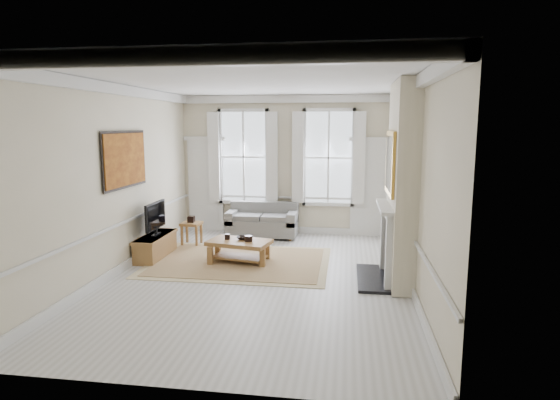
% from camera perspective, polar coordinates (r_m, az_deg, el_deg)
% --- Properties ---
extents(floor, '(7.20, 7.20, 0.00)m').
position_cam_1_polar(floor, '(8.42, -2.57, -9.45)').
color(floor, '#B7B5AD').
rests_on(floor, ground).
extents(ceiling, '(7.20, 7.20, 0.00)m').
position_cam_1_polar(ceiling, '(8.01, -2.75, 14.28)').
color(ceiling, white).
rests_on(ceiling, back_wall).
extents(back_wall, '(5.20, 0.00, 5.20)m').
position_cam_1_polar(back_wall, '(11.58, 0.71, 4.26)').
color(back_wall, beige).
rests_on(back_wall, floor).
extents(left_wall, '(0.00, 7.20, 7.20)m').
position_cam_1_polar(left_wall, '(8.90, -19.34, 2.29)').
color(left_wall, beige).
rests_on(left_wall, floor).
extents(right_wall, '(0.00, 7.20, 7.20)m').
position_cam_1_polar(right_wall, '(7.97, 16.04, 1.71)').
color(right_wall, beige).
rests_on(right_wall, floor).
extents(window_left, '(1.26, 0.20, 2.20)m').
position_cam_1_polar(window_left, '(11.70, -4.44, 5.26)').
color(window_left, '#B2BCC6').
rests_on(window_left, back_wall).
extents(window_right, '(1.26, 0.20, 2.20)m').
position_cam_1_polar(window_right, '(11.42, 5.93, 5.15)').
color(window_right, '#B2BCC6').
rests_on(window_right, back_wall).
extents(door_left, '(0.90, 0.08, 2.30)m').
position_cam_1_polar(door_left, '(12.04, -9.04, 1.70)').
color(door_left, silver).
rests_on(door_left, floor).
extents(door_right, '(0.90, 0.08, 2.30)m').
position_cam_1_polar(door_right, '(11.51, 10.85, 1.31)').
color(door_right, silver).
rests_on(door_right, floor).
extents(painting, '(0.05, 1.66, 1.06)m').
position_cam_1_polar(painting, '(9.12, -18.36, 4.70)').
color(painting, '#BB7020').
rests_on(painting, left_wall).
extents(chimney_breast, '(0.35, 1.70, 3.38)m').
position_cam_1_polar(chimney_breast, '(8.15, 14.63, 1.93)').
color(chimney_breast, beige).
rests_on(chimney_breast, floor).
extents(hearth, '(0.55, 1.50, 0.05)m').
position_cam_1_polar(hearth, '(8.47, 11.28, -9.31)').
color(hearth, black).
rests_on(hearth, floor).
extents(fireplace, '(0.21, 1.45, 1.33)m').
position_cam_1_polar(fireplace, '(8.29, 12.81, -4.68)').
color(fireplace, silver).
rests_on(fireplace, floor).
extents(mirror, '(0.06, 1.26, 1.06)m').
position_cam_1_polar(mirror, '(8.09, 13.21, 4.42)').
color(mirror, '#B78932').
rests_on(mirror, chimney_breast).
extents(sofa, '(1.67, 0.81, 0.82)m').
position_cam_1_polar(sofa, '(11.37, -2.12, -2.73)').
color(sofa, slate).
rests_on(sofa, floor).
extents(side_table, '(0.45, 0.45, 0.51)m').
position_cam_1_polar(side_table, '(10.76, -10.74, -3.24)').
color(side_table, brown).
rests_on(side_table, floor).
extents(rug, '(3.50, 2.60, 0.02)m').
position_cam_1_polar(rug, '(9.34, -4.97, -7.51)').
color(rug, '#957B4D').
rests_on(rug, floor).
extents(coffee_table, '(1.30, 0.91, 0.44)m').
position_cam_1_polar(coffee_table, '(9.25, -5.00, -5.42)').
color(coffee_table, brown).
rests_on(coffee_table, rug).
extents(ceramic_pot_a, '(0.11, 0.11, 0.11)m').
position_cam_1_polar(ceramic_pot_a, '(9.32, -6.44, -4.47)').
color(ceramic_pot_a, black).
rests_on(ceramic_pot_a, coffee_table).
extents(ceramic_pot_b, '(0.16, 0.16, 0.11)m').
position_cam_1_polar(ceramic_pot_b, '(9.12, -3.86, -4.72)').
color(ceramic_pot_b, black).
rests_on(ceramic_pot_b, coffee_table).
extents(bowl, '(0.24, 0.24, 0.06)m').
position_cam_1_polar(bowl, '(9.30, -4.57, -4.62)').
color(bowl, black).
rests_on(bowl, coffee_table).
extents(tv_stand, '(0.42, 1.30, 0.46)m').
position_cam_1_polar(tv_stand, '(9.94, -14.91, -5.45)').
color(tv_stand, brown).
rests_on(tv_stand, floor).
extents(tv, '(0.08, 0.90, 0.68)m').
position_cam_1_polar(tv, '(9.79, -14.94, -1.91)').
color(tv, black).
rests_on(tv, tv_stand).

